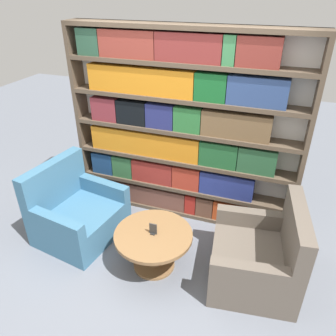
% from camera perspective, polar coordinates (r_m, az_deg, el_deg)
% --- Properties ---
extents(ground_plane, '(14.00, 14.00, 0.00)m').
position_cam_1_polar(ground_plane, '(3.74, -3.68, -18.00)').
color(ground_plane, slate).
extents(bookshelf, '(2.84, 0.30, 2.38)m').
position_cam_1_polar(bookshelf, '(4.02, 2.15, 6.55)').
color(bookshelf, silver).
rests_on(bookshelf, ground_plane).
extents(armchair_left, '(0.98, 1.06, 0.93)m').
position_cam_1_polar(armchair_left, '(4.19, -15.64, -7.67)').
color(armchair_left, '#386684').
rests_on(armchair_left, ground_plane).
extents(armchair_right, '(0.96, 1.04, 0.93)m').
position_cam_1_polar(armchair_right, '(3.61, 15.57, -14.80)').
color(armchair_right, brown).
rests_on(armchair_right, ground_plane).
extents(coffee_table, '(0.83, 0.83, 0.46)m').
position_cam_1_polar(coffee_table, '(3.60, -2.54, -12.88)').
color(coffee_table, brown).
rests_on(coffee_table, ground_plane).
extents(table_sign, '(0.08, 0.06, 0.13)m').
position_cam_1_polar(table_sign, '(3.48, -2.60, -10.67)').
color(table_sign, black).
rests_on(table_sign, coffee_table).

